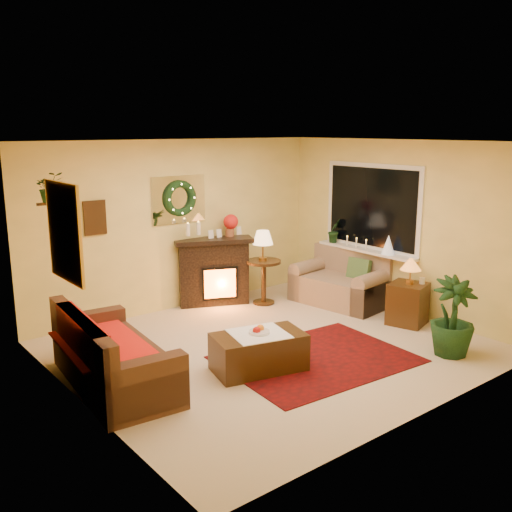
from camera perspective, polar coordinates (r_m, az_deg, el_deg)
floor at (r=7.42m, az=1.70°, el=-9.16°), size 5.00×5.00×0.00m
ceiling at (r=6.89m, az=1.85°, el=11.33°), size 5.00×5.00×0.00m
wall_back at (r=8.85m, az=-7.70°, el=3.07°), size 5.00×5.00×0.00m
wall_front at (r=5.57m, az=16.92°, el=-3.10°), size 5.00×5.00×0.00m
wall_left at (r=5.79m, az=-17.47°, el=-2.54°), size 4.50×4.50×0.00m
wall_right at (r=8.84m, az=14.25°, el=2.78°), size 4.50×4.50×0.00m
area_rug at (r=7.11m, az=6.10°, el=-10.21°), size 2.34×1.83×0.01m
sofa at (r=6.46m, az=-13.99°, el=-8.87°), size 1.03×2.00×0.83m
red_throw at (r=6.53m, az=-15.10°, el=-8.49°), size 0.83×1.35×0.02m
fireplace at (r=9.08m, az=-4.31°, el=-1.45°), size 1.14×0.76×1.00m
poinsettia at (r=9.11m, az=-2.53°, el=3.45°), size 0.24×0.24×0.24m
mantel_candle_a at (r=8.67m, az=-6.82°, el=2.62°), size 0.06×0.06×0.19m
mantel_candle_b at (r=8.77m, az=-5.77°, el=2.76°), size 0.07×0.07×0.20m
mantel_mirror at (r=8.77m, az=-7.71°, el=5.63°), size 0.92×0.02×0.72m
wreath at (r=8.74m, az=-7.58°, el=5.73°), size 0.55×0.11×0.55m
wall_art at (r=8.19m, az=-15.81°, el=3.70°), size 0.32×0.03×0.48m
gold_mirror at (r=5.98m, az=-18.63°, el=2.27°), size 0.03×0.84×1.00m
hanging_plant at (r=6.70m, az=-19.87°, el=5.14°), size 0.33×0.28×0.36m
loveseat at (r=9.19m, az=8.40°, el=-2.21°), size 1.04×1.57×0.85m
window_frame at (r=9.13m, az=11.53°, el=4.81°), size 0.03×1.86×1.36m
window_glass at (r=9.12m, az=11.47°, el=4.80°), size 0.02×1.70×1.22m
window_sill at (r=9.17m, az=10.92°, el=0.55°), size 0.22×1.86×0.04m
mini_tree at (r=8.83m, az=13.10°, el=1.11°), size 0.20×0.20×0.30m
sill_plant at (r=9.58m, az=7.83°, el=2.50°), size 0.28×0.23×0.52m
side_table_round at (r=9.13m, az=0.78°, el=-2.79°), size 0.70×0.70×0.71m
lamp_cream at (r=8.98m, az=0.69°, el=0.60°), size 0.32×0.32×0.49m
end_table_square at (r=8.49m, az=14.91°, el=-4.83°), size 0.61×0.61×0.60m
lamp_tiffany at (r=8.34m, az=15.17°, el=-1.76°), size 0.30×0.30×0.43m
coffee_table at (r=6.71m, az=0.27°, el=-9.66°), size 1.16×0.82×0.44m
fruit_bowl at (r=6.64m, az=0.33°, el=-7.71°), size 0.24×0.24×0.06m
floor_palm at (r=7.46m, az=19.02°, el=-6.08°), size 2.17×2.17×2.95m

